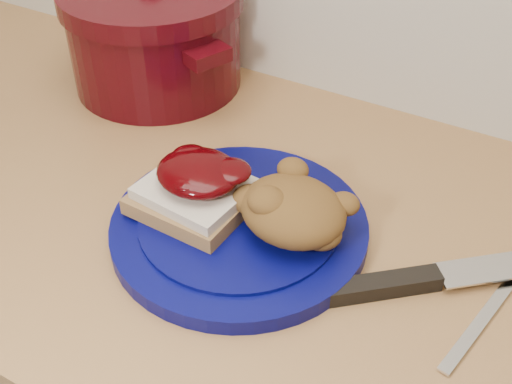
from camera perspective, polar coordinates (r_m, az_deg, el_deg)
The scene contains 7 objects.
plate at distance 0.71m, azimuth -1.50°, elevation -3.17°, with size 0.28×0.28×0.02m, color #05074B.
sandwich at distance 0.70m, azimuth -5.39°, elevation 0.43°, with size 0.13×0.11×0.06m.
stuffing_mound at distance 0.67m, azimuth 3.32°, elevation -1.66°, with size 0.12×0.10×0.06m, color brown.
chef_knife at distance 0.68m, azimuth 14.61°, elevation -7.52°, with size 0.27×0.24×0.02m.
butter_knife at distance 0.67m, azimuth 19.47°, elevation -10.64°, with size 0.16×0.01×0.00m, color silver.
dutch_oven at distance 0.97m, azimuth -8.97°, elevation 13.57°, with size 0.34×0.34×0.17m.
pepper_grinder at distance 1.01m, azimuth -9.47°, elevation 13.46°, with size 0.06×0.06×0.11m.
Camera 1 is at (0.26, 1.02, 1.39)m, focal length 45.00 mm.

